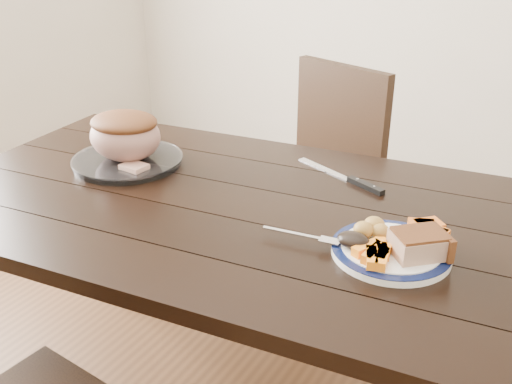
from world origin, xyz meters
The scene contains 14 objects.
dining_table centered at (0.00, 0.00, 0.66)m, with size 1.69×1.07×0.75m.
chair_far centered at (-0.09, 0.73, 0.52)m, with size 0.53×0.54×0.93m.
dinner_plate centered at (0.43, -0.05, 0.76)m, with size 0.25×0.25×0.02m, color white.
plate_rim centered at (0.43, -0.05, 0.77)m, with size 0.25×0.25×0.02m, color #0B1439.
serving_platter centered at (-0.40, 0.05, 0.76)m, with size 0.31×0.31×0.02m, color white.
pork_slice centered at (0.49, -0.06, 0.79)m, with size 0.10×0.08×0.05m, color tan.
roasted_potatoes centered at (0.38, -0.03, 0.79)m, with size 0.08×0.07×0.04m.
carrot_batons centered at (0.42, -0.11, 0.78)m, with size 0.08×0.11×0.02m.
pumpkin_wedges centered at (0.49, 0.01, 0.79)m, with size 0.10×0.09×0.04m.
dark_mushroom centered at (0.36, -0.10, 0.79)m, with size 0.07×0.05×0.03m, color black.
fork centered at (0.26, -0.11, 0.77)m, with size 0.18×0.04×0.00m.
roast_joint centered at (-0.40, 0.05, 0.84)m, with size 0.21×0.18×0.14m, color #AB7668.
cut_slice centered at (-0.32, -0.01, 0.78)m, with size 0.07×0.06×0.02m, color tan.
carving_knife centered at (0.23, 0.26, 0.76)m, with size 0.30×0.14×0.01m.
Camera 1 is at (0.72, -1.10, 1.39)m, focal length 40.00 mm.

